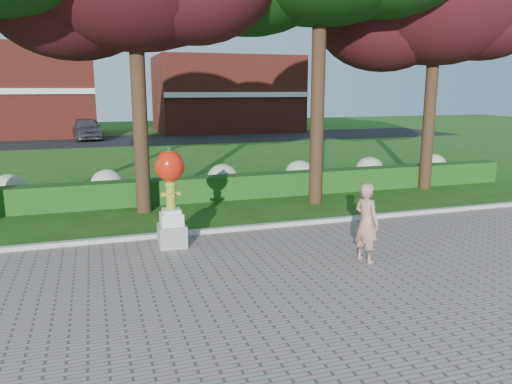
# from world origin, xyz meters

# --- Properties ---
(ground) EXTENTS (100.00, 100.00, 0.00)m
(ground) POSITION_xyz_m (0.00, 0.00, 0.00)
(ground) COLOR #224711
(ground) RESTS_ON ground
(walkway) EXTENTS (40.00, 14.00, 0.04)m
(walkway) POSITION_xyz_m (0.00, -4.00, 0.02)
(walkway) COLOR gray
(walkway) RESTS_ON ground
(curb) EXTENTS (40.00, 0.18, 0.15)m
(curb) POSITION_xyz_m (0.00, 3.00, 0.07)
(curb) COLOR #ADADA5
(curb) RESTS_ON ground
(lawn_hedge) EXTENTS (24.00, 0.70, 0.80)m
(lawn_hedge) POSITION_xyz_m (0.00, 7.00, 0.40)
(lawn_hedge) COLOR #134414
(lawn_hedge) RESTS_ON ground
(hydrangea_row) EXTENTS (20.10, 1.10, 0.99)m
(hydrangea_row) POSITION_xyz_m (0.57, 8.00, 0.55)
(hydrangea_row) COLOR #A5B087
(hydrangea_row) RESTS_ON ground
(street) EXTENTS (50.00, 8.00, 0.02)m
(street) POSITION_xyz_m (0.00, 28.00, 0.01)
(street) COLOR black
(street) RESTS_ON ground
(building_right) EXTENTS (12.00, 8.00, 6.40)m
(building_right) POSITION_xyz_m (8.00, 34.00, 3.20)
(building_right) COLOR maroon
(building_right) RESTS_ON ground
(hydrant_sculpture) EXTENTS (0.69, 0.65, 2.36)m
(hydrant_sculpture) POSITION_xyz_m (-1.72, 2.21, 1.29)
(hydrant_sculpture) COLOR gray
(hydrant_sculpture) RESTS_ON walkway
(woman) EXTENTS (0.57, 0.72, 1.72)m
(woman) POSITION_xyz_m (2.09, -0.13, 0.90)
(woman) COLOR #AC7562
(woman) RESTS_ON walkway
(parked_car) EXTENTS (2.57, 4.94, 1.61)m
(parked_car) POSITION_xyz_m (-3.82, 29.53, 0.82)
(parked_car) COLOR #3F4146
(parked_car) RESTS_ON street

